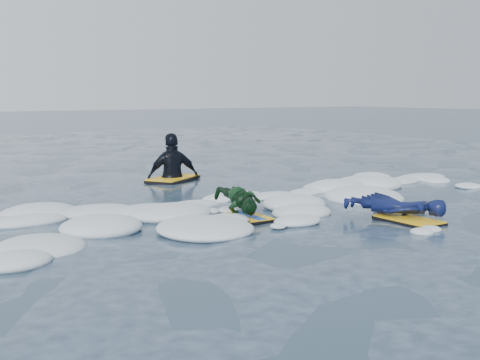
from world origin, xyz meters
name	(u,v)px	position (x,y,z in m)	size (l,w,h in m)	color
ground	(260,220)	(0.00, 0.00, 0.00)	(120.00, 120.00, 0.00)	#1A3240
foam_band	(222,208)	(0.00, 1.03, 0.00)	(12.00, 3.10, 0.30)	silver
prone_woman_unit	(397,208)	(1.56, -1.12, 0.18)	(1.05, 1.49, 0.36)	black
prone_child_unit	(242,202)	(-0.13, 0.28, 0.22)	(0.87, 1.25, 0.44)	black
waiting_rider_unit	(173,178)	(0.73, 4.10, 0.07)	(1.40, 1.23, 1.84)	black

